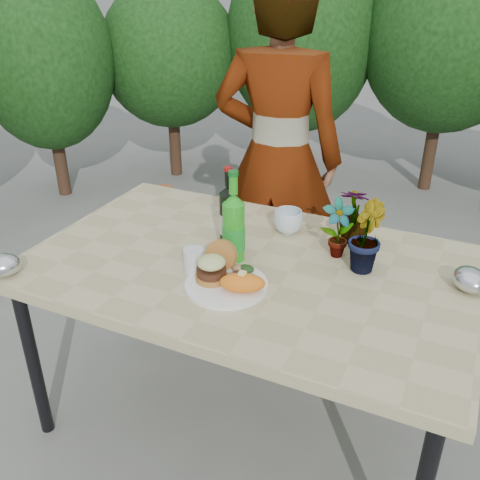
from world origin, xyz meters
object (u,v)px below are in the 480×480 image
at_px(patio_table, 249,276).
at_px(person, 278,159).
at_px(wine_bottle, 229,215).
at_px(dinner_plate, 226,285).

xyz_separation_m(patio_table, person, (-0.20, 0.79, 0.17)).
bearing_deg(person, patio_table, 94.69).
xyz_separation_m(wine_bottle, person, (-0.06, 0.67, 0.00)).
bearing_deg(patio_table, wine_bottle, 140.18).
bearing_deg(wine_bottle, person, 75.10).
bearing_deg(patio_table, person, 104.49).
distance_m(patio_table, dinner_plate, 0.19).
height_order(patio_table, wine_bottle, wine_bottle).
relative_size(dinner_plate, person, 0.16).
distance_m(dinner_plate, person, 1.00).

